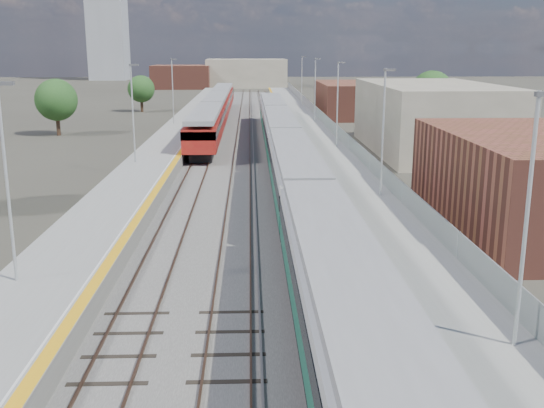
{
  "coord_description": "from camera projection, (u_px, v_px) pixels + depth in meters",
  "views": [
    {
      "loc": [
        -1.24,
        -15.18,
        9.63
      ],
      "look_at": [
        -0.2,
        15.08,
        2.2
      ],
      "focal_mm": 42.0,
      "sensor_mm": 36.0,
      "label": 1
    }
  ],
  "objects": [
    {
      "name": "tree_c",
      "position": [
        141.0,
        89.0,
        98.24
      ],
      "size": [
        4.13,
        4.13,
        5.6
      ],
      "color": "#382619",
      "rests_on": "ground"
    },
    {
      "name": "tree_d",
      "position": [
        432.0,
        92.0,
        77.74
      ],
      "size": [
        5.19,
        5.19,
        7.03
      ],
      "color": "#382619",
      "rests_on": "ground"
    },
    {
      "name": "red_train",
      "position": [
        217.0,
        108.0,
        81.01
      ],
      "size": [
        2.93,
        59.43,
        3.7
      ],
      "color": "black",
      "rests_on": "ground"
    },
    {
      "name": "buildings",
      "position": [
        177.0,
        44.0,
        148.44
      ],
      "size": [
        72.0,
        185.5,
        40.0
      ],
      "color": "brown",
      "rests_on": "ground"
    },
    {
      "name": "ground",
      "position": [
        262.0,
        144.0,
        65.6
      ],
      "size": [
        320.0,
        320.0,
        0.0
      ],
      "primitive_type": "plane",
      "color": "#47443A",
      "rests_on": "ground"
    },
    {
      "name": "green_train",
      "position": [
        286.0,
        148.0,
        48.57
      ],
      "size": [
        2.84,
        78.95,
        3.12
      ],
      "color": "black",
      "rests_on": "ground"
    },
    {
      "name": "platform_left",
      "position": [
        177.0,
        136.0,
        67.59
      ],
      "size": [
        4.3,
        155.0,
        8.52
      ],
      "color": "slate",
      "rests_on": "ground"
    },
    {
      "name": "ballast_bed",
      "position": [
        241.0,
        141.0,
        67.95
      ],
      "size": [
        10.5,
        155.0,
        0.06
      ],
      "primitive_type": "cube",
      "color": "#565451",
      "rests_on": "ground"
    },
    {
      "name": "platform_right",
      "position": [
        311.0,
        136.0,
        68.07
      ],
      "size": [
        4.7,
        155.0,
        8.52
      ],
      "color": "slate",
      "rests_on": "ground"
    },
    {
      "name": "tree_b",
      "position": [
        56.0,
        100.0,
        71.31
      ],
      "size": [
        4.69,
        4.69,
        6.35
      ],
      "color": "#382619",
      "rests_on": "ground"
    },
    {
      "name": "tracks",
      "position": [
        246.0,
        138.0,
        69.58
      ],
      "size": [
        8.96,
        160.0,
        0.17
      ],
      "color": "#4C3323",
      "rests_on": "ground"
    }
  ]
}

